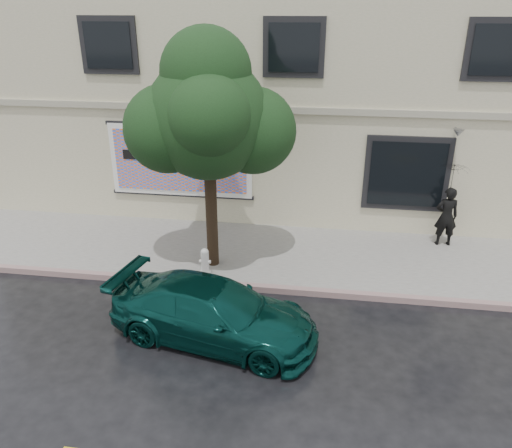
# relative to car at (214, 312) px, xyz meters

# --- Properties ---
(ground) EXTENTS (90.00, 90.00, 0.00)m
(ground) POSITION_rel_car_xyz_m (1.06, 0.42, -0.61)
(ground) COLOR black
(ground) RESTS_ON ground
(sidewalk) EXTENTS (20.00, 3.50, 0.15)m
(sidewalk) POSITION_rel_car_xyz_m (1.06, 3.67, -0.54)
(sidewalk) COLOR #9B9892
(sidewalk) RESTS_ON ground
(curb) EXTENTS (20.00, 0.18, 0.16)m
(curb) POSITION_rel_car_xyz_m (1.06, 1.92, -0.54)
(curb) COLOR gray
(curb) RESTS_ON ground
(building) EXTENTS (20.00, 8.12, 7.00)m
(building) POSITION_rel_car_xyz_m (1.06, 9.41, 2.89)
(building) COLOR beige
(building) RESTS_ON ground
(billboard) EXTENTS (4.30, 0.16, 2.20)m
(billboard) POSITION_rel_car_xyz_m (-2.14, 5.33, 1.44)
(billboard) COLOR white
(billboard) RESTS_ON ground
(car) EXTENTS (4.50, 2.67, 1.23)m
(car) POSITION_rel_car_xyz_m (0.00, 0.00, 0.00)
(car) COLOR #083430
(car) RESTS_ON ground
(pedestrian) EXTENTS (0.64, 0.45, 1.66)m
(pedestrian) POSITION_rel_car_xyz_m (5.35, 4.82, 0.37)
(pedestrian) COLOR black
(pedestrian) RESTS_ON sidewalk
(umbrella) EXTENTS (0.98, 0.98, 0.64)m
(umbrella) POSITION_rel_car_xyz_m (5.35, 4.82, 1.52)
(umbrella) COLOR black
(umbrella) RESTS_ON pedestrian
(street_tree) EXTENTS (2.80, 2.80, 5.12)m
(street_tree) POSITION_rel_car_xyz_m (-0.66, 2.82, 3.23)
(street_tree) COLOR black
(street_tree) RESTS_ON sidewalk
(fire_hydrant) EXTENTS (0.28, 0.27, 0.69)m
(fire_hydrant) POSITION_rel_car_xyz_m (-0.73, 2.27, -0.13)
(fire_hydrant) COLOR beige
(fire_hydrant) RESTS_ON sidewalk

